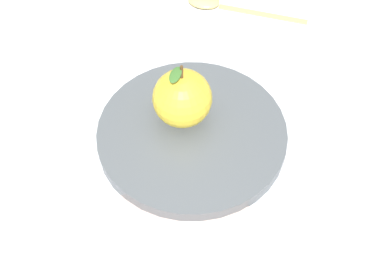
{
  "coord_description": "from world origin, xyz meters",
  "views": [
    {
      "loc": [
        0.32,
        0.26,
        0.49
      ],
      "look_at": [
        0.04,
        0.02,
        0.02
      ],
      "focal_mm": 47.47,
      "sensor_mm": 36.0,
      "label": 1
    }
  ],
  "objects_px": {
    "apple": "(185,100)",
    "linen_napkin": "(185,243)",
    "knife": "(233,27)",
    "dinner_plate": "(192,133)",
    "spoon": "(217,4)"
  },
  "relations": [
    {
      "from": "dinner_plate",
      "to": "spoon",
      "type": "distance_m",
      "value": 0.25
    },
    {
      "from": "knife",
      "to": "dinner_plate",
      "type": "bearing_deg",
      "value": 23.86
    },
    {
      "from": "apple",
      "to": "linen_napkin",
      "type": "xyz_separation_m",
      "value": [
        0.12,
        0.1,
        -0.05
      ]
    },
    {
      "from": "spoon",
      "to": "knife",
      "type": "bearing_deg",
      "value": 62.69
    },
    {
      "from": "dinner_plate",
      "to": "linen_napkin",
      "type": "distance_m",
      "value": 0.14
    },
    {
      "from": "spoon",
      "to": "apple",
      "type": "bearing_deg",
      "value": 29.18
    },
    {
      "from": "dinner_plate",
      "to": "knife",
      "type": "relative_size",
      "value": 1.13
    },
    {
      "from": "apple",
      "to": "linen_napkin",
      "type": "bearing_deg",
      "value": 40.44
    },
    {
      "from": "knife",
      "to": "spoon",
      "type": "bearing_deg",
      "value": -117.31
    },
    {
      "from": "dinner_plate",
      "to": "spoon",
      "type": "bearing_deg",
      "value": -148.4
    },
    {
      "from": "linen_napkin",
      "to": "dinner_plate",
      "type": "bearing_deg",
      "value": -142.76
    },
    {
      "from": "knife",
      "to": "linen_napkin",
      "type": "xyz_separation_m",
      "value": [
        0.3,
        0.17,
        -0.0
      ]
    },
    {
      "from": "dinner_plate",
      "to": "spoon",
      "type": "height_order",
      "value": "dinner_plate"
    },
    {
      "from": "knife",
      "to": "linen_napkin",
      "type": "relative_size",
      "value": 1.14
    },
    {
      "from": "apple",
      "to": "linen_napkin",
      "type": "height_order",
      "value": "apple"
    }
  ]
}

